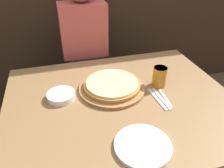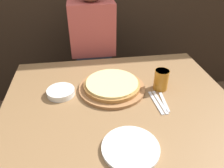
% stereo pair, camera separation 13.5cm
% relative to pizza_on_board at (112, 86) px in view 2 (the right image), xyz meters
% --- Properties ---
extents(dining_table, '(1.34, 1.10, 0.71)m').
position_rel_pizza_on_board_xyz_m(dining_table, '(0.02, -0.12, -0.38)').
color(dining_table, olive).
rests_on(dining_table, ground_plane).
extents(pizza_on_board, '(0.41, 0.41, 0.06)m').
position_rel_pizza_on_board_xyz_m(pizza_on_board, '(0.00, 0.00, 0.00)').
color(pizza_on_board, '#99663D').
rests_on(pizza_on_board, dining_table).
extents(beer_glass, '(0.09, 0.09, 0.13)m').
position_rel_pizza_on_board_xyz_m(beer_glass, '(0.30, -0.04, 0.05)').
color(beer_glass, '#B7701E').
rests_on(beer_glass, dining_table).
extents(dinner_plate, '(0.26, 0.26, 0.02)m').
position_rel_pizza_on_board_xyz_m(dinner_plate, '(0.01, -0.48, -0.02)').
color(dinner_plate, silver).
rests_on(dinner_plate, dining_table).
extents(side_bowl, '(0.17, 0.17, 0.04)m').
position_rel_pizza_on_board_xyz_m(side_bowl, '(-0.32, -0.01, -0.01)').
color(side_bowl, silver).
rests_on(side_bowl, dining_table).
extents(fork, '(0.03, 0.22, 0.00)m').
position_rel_pizza_on_board_xyz_m(fork, '(0.23, -0.17, -0.02)').
color(fork, silver).
rests_on(fork, dining_table).
extents(dinner_knife, '(0.03, 0.22, 0.00)m').
position_rel_pizza_on_board_xyz_m(dinner_knife, '(0.26, -0.17, -0.02)').
color(dinner_knife, silver).
rests_on(dinner_knife, dining_table).
extents(spoon, '(0.03, 0.18, 0.00)m').
position_rel_pizza_on_board_xyz_m(spoon, '(0.28, -0.17, -0.02)').
color(spoon, silver).
rests_on(spoon, dining_table).
extents(diner_person, '(0.36, 0.20, 1.29)m').
position_rel_pizza_on_board_xyz_m(diner_person, '(-0.07, 0.60, -0.10)').
color(diner_person, '#33333D').
rests_on(diner_person, ground_plane).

